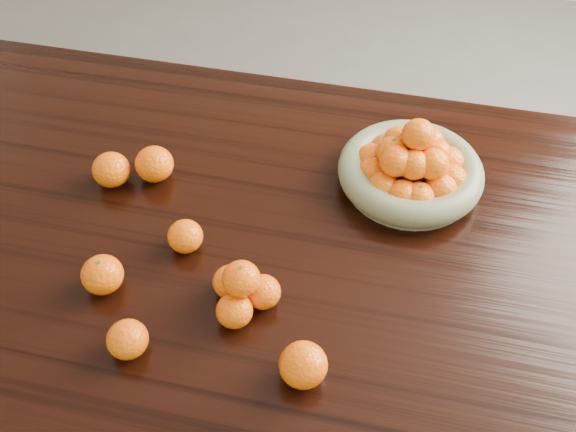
% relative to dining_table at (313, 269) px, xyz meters
% --- Properties ---
extents(ground, '(5.00, 5.00, 0.00)m').
position_rel_dining_table_xyz_m(ground, '(0.00, 0.00, -0.66)').
color(ground, '#585553').
rests_on(ground, ground).
extents(dining_table, '(2.00, 1.00, 0.75)m').
position_rel_dining_table_xyz_m(dining_table, '(0.00, 0.00, 0.00)').
color(dining_table, black).
rests_on(dining_table, ground).
extents(fruit_bowl, '(0.30, 0.30, 0.16)m').
position_rel_dining_table_xyz_m(fruit_bowl, '(0.16, 0.20, 0.14)').
color(fruit_bowl, gray).
rests_on(fruit_bowl, dining_table).
extents(orange_pyramid, '(0.12, 0.12, 0.11)m').
position_rel_dining_table_xyz_m(orange_pyramid, '(-0.09, -0.17, 0.13)').
color(orange_pyramid, orange).
rests_on(orange_pyramid, dining_table).
extents(loose_orange_0, '(0.08, 0.08, 0.07)m').
position_rel_dining_table_xyz_m(loose_orange_0, '(-0.34, -0.19, 0.12)').
color(loose_orange_0, orange).
rests_on(loose_orange_0, dining_table).
extents(loose_orange_1, '(0.07, 0.07, 0.06)m').
position_rel_dining_table_xyz_m(loose_orange_1, '(-0.25, -0.30, 0.12)').
color(loose_orange_1, orange).
rests_on(loose_orange_1, dining_table).
extents(loose_orange_2, '(0.08, 0.08, 0.07)m').
position_rel_dining_table_xyz_m(loose_orange_2, '(0.04, -0.29, 0.13)').
color(loose_orange_2, orange).
rests_on(loose_orange_2, dining_table).
extents(loose_orange_3, '(0.08, 0.08, 0.07)m').
position_rel_dining_table_xyz_m(loose_orange_3, '(-0.44, 0.06, 0.13)').
color(loose_orange_3, orange).
rests_on(loose_orange_3, dining_table).
extents(loose_orange_4, '(0.08, 0.08, 0.07)m').
position_rel_dining_table_xyz_m(loose_orange_4, '(-0.36, 0.10, 0.13)').
color(loose_orange_4, orange).
rests_on(loose_orange_4, dining_table).
extents(loose_orange_5, '(0.07, 0.07, 0.06)m').
position_rel_dining_table_xyz_m(loose_orange_5, '(-0.23, -0.07, 0.12)').
color(loose_orange_5, orange).
rests_on(loose_orange_5, dining_table).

